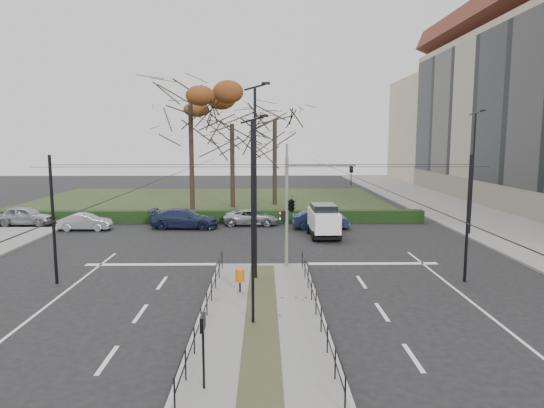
% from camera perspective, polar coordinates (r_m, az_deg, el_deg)
% --- Properties ---
extents(ground, '(140.00, 140.00, 0.00)m').
position_cam_1_polar(ground, '(21.19, -1.20, -10.79)').
color(ground, black).
rests_on(ground, ground).
extents(median_island, '(4.40, 15.00, 0.14)m').
position_cam_1_polar(median_island, '(18.81, -1.23, -12.99)').
color(median_island, '#63615E').
rests_on(median_island, ground).
extents(sidewalk_east, '(8.00, 90.00, 0.14)m').
position_cam_1_polar(sidewalk_east, '(46.23, 21.86, -1.17)').
color(sidewalk_east, '#63615E').
rests_on(sidewalk_east, ground).
extents(park, '(38.00, 26.00, 0.10)m').
position_cam_1_polar(park, '(52.88, -7.56, 0.34)').
color(park, '#252E17').
rests_on(park, ground).
extents(hedge, '(38.00, 1.00, 1.00)m').
position_cam_1_polar(hedge, '(39.67, -9.78, -1.47)').
color(hedge, black).
rests_on(hedge, ground).
extents(median_railing, '(4.14, 13.24, 0.92)m').
position_cam_1_polar(median_railing, '(18.42, -1.24, -10.46)').
color(median_railing, black).
rests_on(median_railing, median_island).
extents(catenary, '(20.00, 34.00, 6.00)m').
position_cam_1_polar(catenary, '(21.97, -1.20, -0.94)').
color(catenary, black).
rests_on(catenary, ground).
extents(traffic_light, '(3.87, 2.22, 5.69)m').
position_cam_1_polar(traffic_light, '(24.87, 2.50, 0.13)').
color(traffic_light, slate).
rests_on(traffic_light, median_island).
extents(litter_bin, '(0.39, 0.39, 1.00)m').
position_cam_1_polar(litter_bin, '(21.14, -3.80, -8.43)').
color(litter_bin, black).
rests_on(litter_bin, median_island).
extents(info_panel, '(0.11, 0.53, 2.01)m').
position_cam_1_polar(info_panel, '(13.19, -8.15, -14.60)').
color(info_panel, black).
rests_on(info_panel, median_island).
extents(streetlamp_median_near, '(0.62, 0.13, 7.39)m').
position_cam_1_polar(streetlamp_median_near, '(16.96, -2.25, -1.87)').
color(streetlamp_median_near, black).
rests_on(streetlamp_median_near, median_island).
extents(streetlamp_median_far, '(0.76, 0.16, 9.12)m').
position_cam_1_polar(streetlamp_median_far, '(22.48, -1.93, 2.72)').
color(streetlamp_median_far, black).
rests_on(streetlamp_median_far, median_island).
extents(streetlamp_sidewalk, '(0.71, 0.15, 8.54)m').
position_cam_1_polar(streetlamp_sidewalk, '(36.23, 22.56, 3.55)').
color(streetlamp_sidewalk, black).
rests_on(streetlamp_sidewalk, sidewalk_east).
extents(parked_car_first, '(4.45, 1.86, 1.51)m').
position_cam_1_polar(parked_car_first, '(42.50, -27.01, -1.25)').
color(parked_car_first, '#9B9DA2').
rests_on(parked_car_first, ground).
extents(parked_car_second, '(3.82, 1.40, 1.25)m').
position_cam_1_polar(parked_car_second, '(38.47, -21.12, -1.97)').
color(parked_car_second, '#9B9DA2').
rests_on(parked_car_second, ground).
extents(parked_car_third, '(5.23, 2.40, 1.48)m').
position_cam_1_polar(parked_car_third, '(37.26, -10.28, -1.69)').
color(parked_car_third, '#1F2749').
rests_on(parked_car_third, ground).
extents(parked_car_fourth, '(4.41, 2.11, 1.21)m').
position_cam_1_polar(parked_car_fourth, '(38.09, -2.45, -1.58)').
color(parked_car_fourth, '#9B9DA2').
rests_on(parked_car_fourth, ground).
extents(white_van, '(2.06, 4.23, 2.27)m').
position_cam_1_polar(white_van, '(33.52, 6.09, -1.87)').
color(white_van, white).
rests_on(white_van, ground).
extents(rust_tree, '(8.50, 8.50, 12.77)m').
position_cam_1_polar(rust_tree, '(45.36, -9.58, 11.44)').
color(rust_tree, black).
rests_on(rust_tree, park).
extents(bare_tree_center, '(7.66, 7.66, 11.28)m').
position_cam_1_polar(bare_tree_center, '(49.06, 0.33, 9.11)').
color(bare_tree_center, black).
rests_on(bare_tree_center, park).
extents(bare_tree_near, '(7.83, 7.83, 10.72)m').
position_cam_1_polar(bare_tree_near, '(47.18, -4.73, 8.68)').
color(bare_tree_near, black).
rests_on(bare_tree_near, park).
extents(parked_car_fifth, '(4.27, 1.51, 1.41)m').
position_cam_1_polar(parked_car_fifth, '(36.65, 5.75, -1.82)').
color(parked_car_fifth, '#1F2749').
rests_on(parked_car_fifth, ground).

